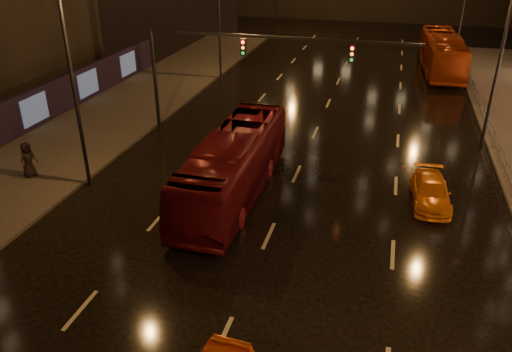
# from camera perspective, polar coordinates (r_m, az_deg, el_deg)

# --- Properties ---
(ground) EXTENTS (140.00, 140.00, 0.00)m
(ground) POSITION_cam_1_polar(r_m,az_deg,el_deg) (29.51, 6.15, 3.57)
(ground) COLOR black
(ground) RESTS_ON ground
(sidewalk_left) EXTENTS (7.00, 70.00, 0.15)m
(sidewalk_left) POSITION_cam_1_polar(r_m,az_deg,el_deg) (30.28, -21.69, 2.53)
(sidewalk_left) COLOR #38332D
(sidewalk_left) RESTS_ON ground
(traffic_signal) EXTENTS (15.31, 0.32, 6.20)m
(traffic_signal) POSITION_cam_1_polar(r_m,az_deg,el_deg) (29.18, -3.48, 13.21)
(traffic_signal) COLOR black
(traffic_signal) RESTS_ON ground
(railing_right) EXTENTS (0.05, 56.00, 1.00)m
(railing_right) POSITION_cam_1_polar(r_m,az_deg,el_deg) (27.73, 26.74, 1.19)
(railing_right) COLOR #99999E
(railing_right) RESTS_ON sidewalk_right
(bus_red) EXTENTS (2.58, 11.00, 3.06)m
(bus_red) POSITION_cam_1_polar(r_m,az_deg,el_deg) (23.32, -2.52, 1.36)
(bus_red) COLOR #5A0C14
(bus_red) RESTS_ON ground
(bus_curb) EXTENTS (3.39, 11.94, 3.29)m
(bus_curb) POSITION_cam_1_polar(r_m,az_deg,el_deg) (47.48, 20.49, 13.03)
(bus_curb) COLOR #9F330F
(bus_curb) RESTS_ON ground
(taxi_far) EXTENTS (1.82, 4.04, 1.15)m
(taxi_far) POSITION_cam_1_polar(r_m,az_deg,el_deg) (24.27, 19.35, -1.70)
(taxi_far) COLOR orange
(taxi_far) RESTS_ON ground
(pedestrian_c) EXTENTS (0.76, 1.00, 1.83)m
(pedestrian_c) POSITION_cam_1_polar(r_m,az_deg,el_deg) (27.37, -24.61, 1.72)
(pedestrian_c) COLOR black
(pedestrian_c) RESTS_ON sidewalk_left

